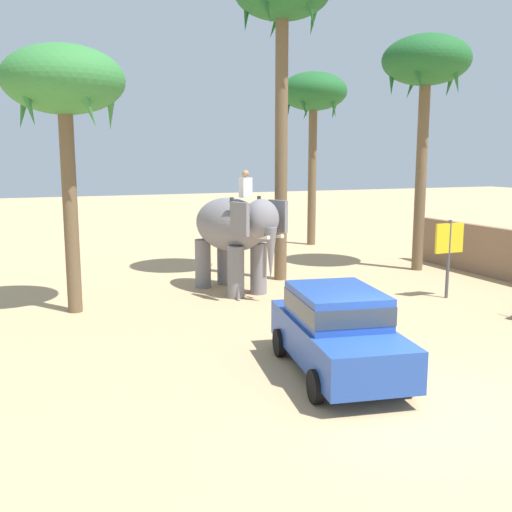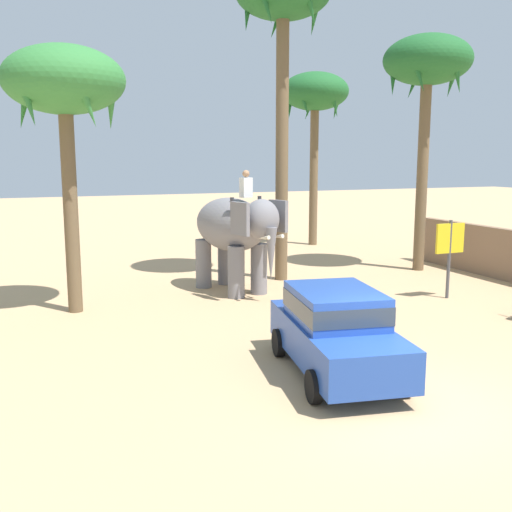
{
  "view_description": "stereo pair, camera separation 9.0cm",
  "coord_description": "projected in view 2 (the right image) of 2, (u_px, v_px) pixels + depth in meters",
  "views": [
    {
      "loc": [
        -6.18,
        -7.81,
        4.26
      ],
      "look_at": [
        -0.03,
        6.86,
        1.6
      ],
      "focal_mm": 41.49,
      "sensor_mm": 36.0,
      "label": 1
    },
    {
      "loc": [
        -6.1,
        -7.85,
        4.26
      ],
      "look_at": [
        -0.03,
        6.86,
        1.6
      ],
      "focal_mm": 41.49,
      "sensor_mm": 36.0,
      "label": 2
    }
  ],
  "objects": [
    {
      "name": "car_sedan_foreground",
      "position": [
        336.0,
        328.0,
        11.67
      ],
      "size": [
        2.43,
        4.34,
        1.7
      ],
      "color": "#23479E",
      "rests_on": "ground"
    },
    {
      "name": "palm_tree_left_of_road",
      "position": [
        315.0,
        97.0,
        28.08
      ],
      "size": [
        3.2,
        3.2,
        8.26
      ],
      "color": "brown",
      "rests_on": "ground"
    },
    {
      "name": "palm_tree_leaning_seaward",
      "position": [
        283.0,
        5.0,
        19.39
      ],
      "size": [
        3.2,
        3.2,
        10.53
      ],
      "color": "brown",
      "rests_on": "ground"
    },
    {
      "name": "ground_plane",
      "position": [
        410.0,
        408.0,
        10.15
      ],
      "size": [
        120.0,
        120.0,
        0.0
      ],
      "primitive_type": "plane",
      "color": "tan"
    },
    {
      "name": "signboard_yellow",
      "position": [
        450.0,
        244.0,
        17.84
      ],
      "size": [
        1.0,
        0.1,
        2.4
      ],
      "color": "#4C4C51",
      "rests_on": "ground"
    },
    {
      "name": "palm_tree_far_back",
      "position": [
        64.0,
        87.0,
        15.54
      ],
      "size": [
        3.2,
        3.2,
        7.17
      ],
      "color": "brown",
      "rests_on": "ground"
    },
    {
      "name": "palm_tree_behind_elephant",
      "position": [
        427.0,
        68.0,
        21.44
      ],
      "size": [
        3.2,
        3.2,
        8.65
      ],
      "color": "brown",
      "rests_on": "ground"
    },
    {
      "name": "elephant_with_mahout",
      "position": [
        235.0,
        230.0,
        18.65
      ],
      "size": [
        2.42,
        4.02,
        3.88
      ],
      "color": "slate",
      "rests_on": "ground"
    }
  ]
}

